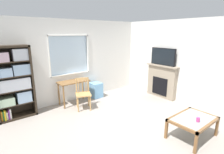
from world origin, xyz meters
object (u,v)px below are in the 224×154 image
at_px(bookshelf, 13,81).
at_px(plastic_drawer_unit, 96,90).
at_px(wooden_chair, 83,93).
at_px(coffee_table, 193,121).
at_px(sippy_cup, 198,119).
at_px(tv, 163,57).
at_px(desk_under_window, 74,85).
at_px(fireplace, 162,81).

height_order(bookshelf, plastic_drawer_unit, bookshelf).
height_order(wooden_chair, coffee_table, wooden_chair).
height_order(coffee_table, sippy_cup, sippy_cup).
distance_m(tv, sippy_cup, 2.70).
xyz_separation_m(bookshelf, sippy_cup, (2.60, -3.44, -0.50)).
bearing_deg(desk_under_window, bookshelf, 176.16).
distance_m(bookshelf, fireplace, 4.44).
xyz_separation_m(plastic_drawer_unit, fireplace, (1.77, -1.38, 0.31)).
bearing_deg(plastic_drawer_unit, sippy_cup, -86.79).
distance_m(desk_under_window, wooden_chair, 0.54).
distance_m(plastic_drawer_unit, coffee_table, 3.27).
xyz_separation_m(wooden_chair, plastic_drawer_unit, (0.81, 0.57, -0.21)).
distance_m(wooden_chair, fireplace, 2.70).
distance_m(bookshelf, tv, 4.42).
relative_size(desk_under_window, fireplace, 0.81).
height_order(desk_under_window, coffee_table, desk_under_window).
height_order(plastic_drawer_unit, tv, tv).
bearing_deg(desk_under_window, coffee_table, -71.18).
bearing_deg(wooden_chair, coffee_table, -68.41).
xyz_separation_m(desk_under_window, sippy_cup, (1.03, -3.34, -0.12)).
height_order(fireplace, coffee_table, fireplace).
relative_size(wooden_chair, tv, 1.00).
relative_size(bookshelf, desk_under_window, 2.01).
xyz_separation_m(bookshelf, tv, (4.17, -1.43, 0.41)).
distance_m(wooden_chair, coffee_table, 2.90).
relative_size(desk_under_window, plastic_drawer_unit, 1.84).
xyz_separation_m(bookshelf, wooden_chair, (1.61, -0.62, -0.52)).
height_order(wooden_chair, plastic_drawer_unit, wooden_chair).
distance_m(plastic_drawer_unit, sippy_cup, 3.40).
bearing_deg(wooden_chair, plastic_drawer_unit, 35.10).
relative_size(fireplace, tv, 1.28).
distance_m(desk_under_window, plastic_drawer_unit, 0.91).
xyz_separation_m(coffee_table, sippy_cup, (-0.07, -0.13, 0.11)).
xyz_separation_m(wooden_chair, coffee_table, (1.07, -2.69, -0.09)).
bearing_deg(fireplace, plastic_drawer_unit, 142.10).
xyz_separation_m(bookshelf, plastic_drawer_unit, (2.41, -0.06, -0.73)).
bearing_deg(coffee_table, tv, 51.61).
height_order(tv, coffee_table, tv).
distance_m(coffee_table, sippy_cup, 0.18).
bearing_deg(desk_under_window, fireplace, -27.01).
xyz_separation_m(wooden_chair, sippy_cup, (1.00, -2.82, 0.02)).
distance_m(desk_under_window, tv, 3.01).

